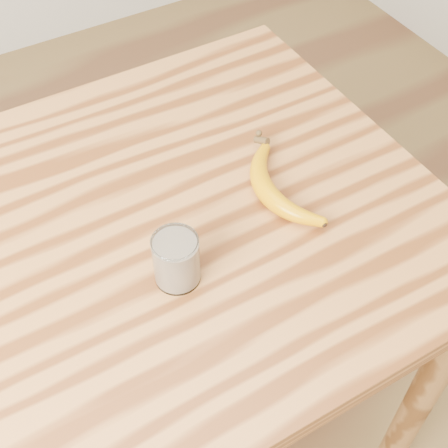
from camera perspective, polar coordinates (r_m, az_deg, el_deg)
table at (r=1.10m, az=-12.02°, el=-7.02°), size 1.20×0.80×0.90m
smoothie_glass at (r=0.91m, az=-4.38°, el=-3.28°), size 0.07×0.07×0.09m
banana at (r=1.03m, az=3.86°, el=2.92°), size 0.13×0.29×0.04m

